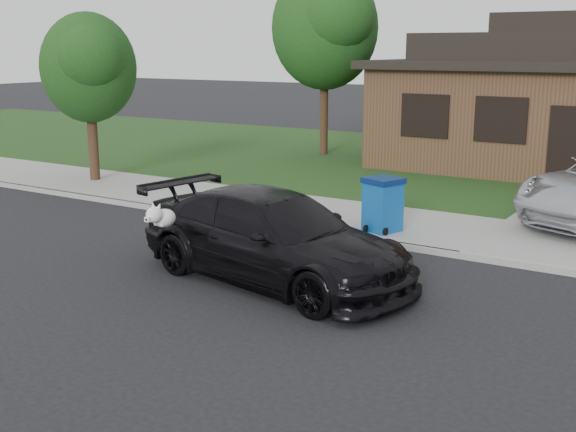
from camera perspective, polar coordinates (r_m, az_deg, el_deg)
The scene contains 8 objects.
ground at distance 12.44m, azimuth -8.83°, elevation -4.56°, with size 120.00×120.00×0.00m, color black.
sidewalk at distance 16.37m, azimuth 2.70°, elevation 0.11°, with size 60.00×3.00×0.12m, color gray.
curb at distance 15.12m, azimuth -0.12°, elevation -0.97°, with size 60.00×0.12×0.12m, color gray.
lawn at distance 23.54m, azimuth 12.41°, elevation 3.84°, with size 60.00×13.00×0.13m, color #193814.
sedan at distance 11.77m, azimuth -1.12°, elevation -1.71°, with size 5.33×2.88×1.47m.
recycling_bin at distance 14.68m, azimuth 7.49°, elevation 0.94°, with size 0.84×0.84×1.09m.
tree_0 at distance 24.95m, azimuth 3.13°, elevation 14.81°, with size 3.78×3.60×6.34m.
tree_2 at distance 20.70m, azimuth -15.46°, elevation 11.35°, with size 2.73×2.60×4.59m.
Camera 1 is at (7.87, -8.88, 3.75)m, focal length 45.00 mm.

